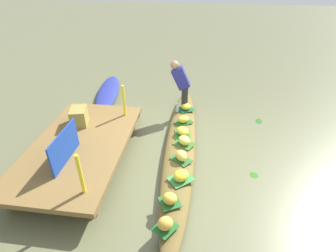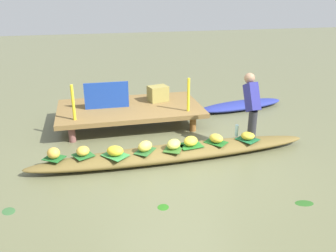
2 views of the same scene
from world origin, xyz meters
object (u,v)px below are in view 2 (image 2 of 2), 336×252
Objects in this scene: vendor_boat at (174,153)px; banana_bunch_2 at (248,136)px; banana_bunch_6 at (216,138)px; banana_bunch_4 at (191,141)px; produce_crate at (158,94)px; banana_bunch_0 at (145,146)px; vendor_person at (252,102)px; banana_bunch_5 at (54,153)px; banana_bunch_3 at (83,151)px; moored_boat at (241,105)px; water_bottle at (237,131)px; banana_bunch_7 at (115,151)px; market_banner at (107,95)px; banana_bunch_1 at (174,144)px.

banana_bunch_2 reaches higher than vendor_boat.
banana_bunch_4 is at bearing -177.76° from banana_bunch_6.
banana_bunch_0 is at bearing -107.27° from produce_crate.
vendor_person reaches higher than banana_bunch_0.
banana_bunch_5 is at bearing 177.70° from vendor_boat.
banana_bunch_5 is at bearing 179.70° from banana_bunch_2.
banana_bunch_3 is 0.54× the size of produce_crate.
moored_boat is 2.51m from vendor_person.
moored_boat is at bearing 56.15° from banana_bunch_6.
produce_crate reaches higher than water_bottle.
vendor_person reaches higher than produce_crate.
banana_bunch_4 reaches higher than banana_bunch_6.
banana_bunch_5 is (-1.55, 0.08, -0.00)m from banana_bunch_0.
vendor_boat is 1.73m from vendor_person.
banana_bunch_7 is 0.67× the size of produce_crate.
vendor_person is (1.23, 0.16, 0.60)m from banana_bunch_4.
banana_bunch_4 is at bearing -179.29° from banana_bunch_2.
vendor_person is at bearing 58.69° from banana_bunch_2.
vendor_person reaches higher than banana_bunch_7.
banana_bunch_3 is 1.92m from banana_bunch_4.
water_bottle reaches higher than banana_bunch_6.
vendor_boat is at bearing 179.99° from banana_bunch_2.
produce_crate is at bearing 72.73° from banana_bunch_0.
banana_bunch_3 is at bearing 179.12° from banana_bunch_4.
moored_boat is 8.41× the size of banana_bunch_4.
produce_crate is (1.77, 2.19, 0.28)m from banana_bunch_3.
vendor_boat is at bearing -179.62° from banana_bunch_6.
market_banner is at bearing -167.42° from produce_crate.
banana_bunch_6 is (2.90, -0.01, -0.01)m from banana_bunch_5.
banana_bunch_5 is at bearing -135.79° from produce_crate.
water_bottle is at bearing -35.91° from market_banner.
banana_bunch_1 is (-0.04, -0.08, 0.21)m from vendor_boat.
vendor_person is at bearing 11.27° from banana_bunch_6.
banana_bunch_7 is at bearing -7.22° from banana_bunch_5.
produce_crate is (0.19, 2.29, 0.28)m from banana_bunch_1.
produce_crate reaches higher than vendor_boat.
banana_bunch_0 is 1.35m from banana_bunch_6.
banana_bunch_2 is 0.64m from vendor_person.
produce_crate reaches higher than banana_bunch_2.
vendor_person reaches higher than banana_bunch_5.
vendor_person is at bearing 5.71° from banana_bunch_7.
banana_bunch_0 is 0.98× the size of banana_bunch_1.
banana_bunch_0 reaches higher than banana_bunch_2.
banana_bunch_2 is at bearing -1.80° from vendor_boat.
market_banner reaches higher than banana_bunch_7.
banana_bunch_1 is 1.35m from water_bottle.
banana_bunch_5 is 1.03m from banana_bunch_7.
produce_crate is at bearing 174.19° from moored_boat.
moored_boat is 3.17m from banana_bunch_4.
vendor_boat reaches higher than moored_boat.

